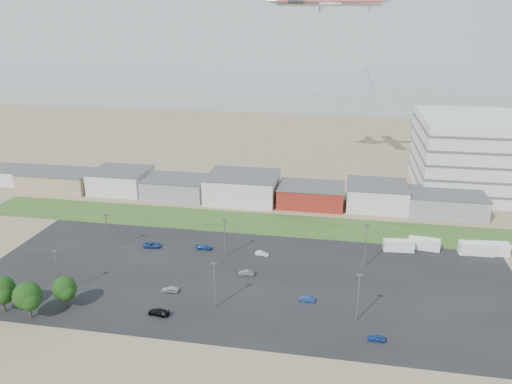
% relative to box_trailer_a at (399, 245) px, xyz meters
% --- Properties ---
extents(ground, '(700.00, 700.00, 0.00)m').
position_rel_box_trailer_a_xyz_m(ground, '(-40.11, -40.72, -1.40)').
color(ground, '#896F57').
rests_on(ground, ground).
extents(parking_lot, '(120.00, 50.00, 0.01)m').
position_rel_box_trailer_a_xyz_m(parking_lot, '(-35.11, -20.72, -1.39)').
color(parking_lot, black).
rests_on(parking_lot, ground).
extents(grass_strip, '(160.00, 16.00, 0.02)m').
position_rel_box_trailer_a_xyz_m(grass_strip, '(-40.11, 11.28, -1.39)').
color(grass_strip, '#294E1D').
rests_on(grass_strip, ground).
extents(hills_backdrop, '(700.00, 200.00, 9.00)m').
position_rel_box_trailer_a_xyz_m(hills_backdrop, '(-0.11, 274.28, 3.10)').
color(hills_backdrop, gray).
rests_on(hills_backdrop, ground).
extents(building_row, '(170.00, 20.00, 8.00)m').
position_rel_box_trailer_a_xyz_m(building_row, '(-57.11, 30.28, 2.60)').
color(building_row, silver).
rests_on(building_row, ground).
extents(box_trailer_a, '(7.58, 2.83, 2.79)m').
position_rel_box_trailer_a_xyz_m(box_trailer_a, '(0.00, 0.00, 0.00)').
color(box_trailer_a, silver).
rests_on(box_trailer_a, ground).
extents(box_trailer_b, '(7.88, 3.40, 2.86)m').
position_rel_box_trailer_a_xyz_m(box_trailer_b, '(6.39, 2.15, 0.04)').
color(box_trailer_b, silver).
rests_on(box_trailer_b, ground).
extents(box_trailer_c, '(8.34, 2.86, 3.10)m').
position_rel_box_trailer_a_xyz_m(box_trailer_c, '(18.66, 1.36, 0.15)').
color(box_trailer_c, silver).
rests_on(box_trailer_c, ground).
extents(box_trailer_d, '(8.44, 3.20, 3.10)m').
position_rel_box_trailer_a_xyz_m(box_trailer_d, '(22.22, 1.91, 0.16)').
color(box_trailer_d, silver).
rests_on(box_trailer_d, ground).
extents(tree_mid, '(5.83, 5.83, 8.75)m').
position_rel_box_trailer_a_xyz_m(tree_mid, '(-78.96, -42.60, 2.98)').
color(tree_mid, black).
rests_on(tree_mid, ground).
extents(tree_right, '(5.77, 5.77, 8.65)m').
position_rel_box_trailer_a_xyz_m(tree_right, '(-72.53, -43.69, 2.93)').
color(tree_right, black).
rests_on(tree_right, ground).
extents(tree_near, '(5.07, 5.07, 7.60)m').
position_rel_box_trailer_a_xyz_m(tree_near, '(-67.74, -38.89, 2.40)').
color(tree_near, black).
rests_on(tree_near, ground).
extents(lightpole_front_l, '(1.17, 0.49, 9.96)m').
position_rel_box_trailer_a_xyz_m(lightpole_front_l, '(-71.73, -34.29, 3.58)').
color(lightpole_front_l, slate).
rests_on(lightpole_front_l, ground).
extents(lightpole_front_m, '(1.16, 0.48, 9.84)m').
position_rel_box_trailer_a_xyz_m(lightpole_front_m, '(-38.41, -33.47, 3.52)').
color(lightpole_front_m, slate).
rests_on(lightpole_front_m, ground).
extents(lightpole_front_r, '(1.16, 0.48, 9.87)m').
position_rel_box_trailer_a_xyz_m(lightpole_front_r, '(-10.51, -33.11, 3.54)').
color(lightpole_front_r, slate).
rests_on(lightpole_front_r, ground).
extents(lightpole_back_l, '(1.14, 0.47, 9.69)m').
position_rel_box_trailer_a_xyz_m(lightpole_back_l, '(-71.43, -12.71, 3.45)').
color(lightpole_back_l, slate).
rests_on(lightpole_back_l, ground).
extents(lightpole_back_m, '(1.14, 0.48, 9.71)m').
position_rel_box_trailer_a_xyz_m(lightpole_back_m, '(-41.83, -11.02, 3.46)').
color(lightpole_back_m, slate).
rests_on(lightpole_back_m, ground).
extents(lightpole_back_r, '(1.25, 0.52, 10.65)m').
position_rel_box_trailer_a_xyz_m(lightpole_back_r, '(-8.63, -10.31, 3.93)').
color(lightpole_back_r, slate).
rests_on(lightpole_back_r, ground).
extents(airliner, '(47.10, 36.70, 12.45)m').
position_rel_box_trailer_a_xyz_m(airliner, '(-22.46, 59.44, 59.24)').
color(airliner, silver).
extents(parked_car_1, '(3.40, 1.49, 1.09)m').
position_rel_box_trailer_a_xyz_m(parked_car_1, '(-20.44, -27.94, -0.85)').
color(parked_car_1, navy).
rests_on(parked_car_1, ground).
extents(parked_car_2, '(3.24, 1.42, 1.09)m').
position_rel_box_trailer_a_xyz_m(parked_car_2, '(-6.99, -39.03, -0.85)').
color(parked_car_2, navy).
rests_on(parked_car_2, ground).
extents(parked_car_3, '(4.53, 2.33, 1.26)m').
position_rel_box_trailer_a_xyz_m(parked_car_3, '(-48.55, -38.22, -0.77)').
color(parked_car_3, black).
rests_on(parked_car_3, ground).
extents(parked_car_4, '(3.56, 1.54, 1.14)m').
position_rel_box_trailer_a_xyz_m(parked_car_4, '(-49.30, -29.62, -0.83)').
color(parked_car_4, '#A5A5AA').
rests_on(parked_car_4, ground).
extents(parked_car_6, '(4.20, 1.91, 1.19)m').
position_rel_box_trailer_a_xyz_m(parked_car_6, '(-48.00, -7.98, -0.80)').
color(parked_car_6, navy).
rests_on(parked_car_6, ground).
extents(parked_car_7, '(3.72, 1.68, 1.18)m').
position_rel_box_trailer_a_xyz_m(parked_car_7, '(-34.86, -19.25, -0.80)').
color(parked_car_7, '#595B5E').
rests_on(parked_car_7, ground).
extents(parked_car_9, '(4.69, 2.56, 1.24)m').
position_rel_box_trailer_a_xyz_m(parked_car_9, '(-61.25, -9.19, -0.77)').
color(parked_car_9, navy).
rests_on(parked_car_9, ground).
extents(parked_car_10, '(3.88, 1.90, 1.09)m').
position_rel_box_trailer_a_xyz_m(parked_car_10, '(-75.65, -39.19, -0.85)').
color(parked_car_10, '#595B5E').
rests_on(parked_car_10, ground).
extents(parked_car_11, '(3.39, 1.40, 1.09)m').
position_rel_box_trailer_a_xyz_m(parked_car_11, '(-33.08, -8.86, -0.85)').
color(parked_car_11, silver).
rests_on(parked_car_11, ground).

